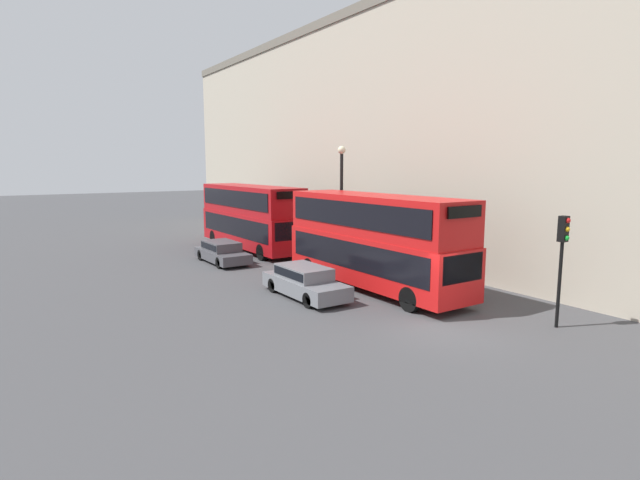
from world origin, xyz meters
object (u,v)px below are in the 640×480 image
bus_leading (374,238)px  traffic_light (562,248)px  car_hatchback (222,251)px  bus_second_in_queue (251,215)px  car_dark_sedan (305,281)px  pedestrian (317,245)px

bus_leading → traffic_light: (1.88, -7.94, 0.45)m
car_hatchback → bus_second_in_queue: bearing=43.0°
bus_leading → bus_second_in_queue: bearing=90.0°
car_dark_sedan → traffic_light: 10.20m
bus_second_in_queue → pedestrian: (2.14, -4.93, -1.62)m
bus_leading → bus_second_in_queue: size_ratio=0.96×
bus_leading → pedestrian: (2.14, 8.04, -1.63)m
car_hatchback → pedestrian: (5.54, -1.76, 0.10)m
bus_leading → traffic_light: 8.17m
bus_second_in_queue → car_dark_sedan: bus_second_in_queue is taller
bus_leading → traffic_light: size_ratio=2.65×
bus_second_in_queue → car_hatchback: bus_second_in_queue is taller
bus_leading → car_dark_sedan: (-3.40, 0.53, -1.68)m
car_hatchback → traffic_light: 18.63m
pedestrian → bus_second_in_queue: bearing=113.5°
bus_leading → pedestrian: bearing=75.1°
bus_second_in_queue → bus_leading: bearing=-90.0°
bus_second_in_queue → pedestrian: 5.61m
car_hatchback → pedestrian: 5.81m
bus_leading → bus_second_in_queue: 12.97m
traffic_light → pedestrian: (0.26, 15.97, -2.08)m
car_hatchback → traffic_light: bearing=-73.4°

